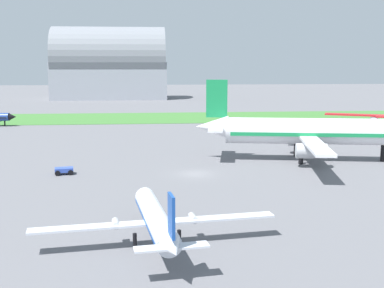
% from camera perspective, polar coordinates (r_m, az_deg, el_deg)
% --- Properties ---
extents(ground_plane, '(600.00, 600.00, 0.00)m').
position_cam_1_polar(ground_plane, '(66.41, 0.41, -3.48)').
color(ground_plane, slate).
extents(grass_taxiway_strip, '(360.00, 28.00, 0.08)m').
position_cam_1_polar(grass_taxiway_strip, '(136.80, -2.62, 3.07)').
color(grass_taxiway_strip, '#3D7533').
rests_on(grass_taxiway_strip, ground_plane).
extents(airplane_midfield_jet, '(34.04, 34.53, 12.27)m').
position_cam_1_polar(airplane_midfield_jet, '(77.21, 13.11, 1.40)').
color(airplane_midfield_jet, white).
rests_on(airplane_midfield_jet, ground_plane).
extents(airplane_foreground_turboprop, '(20.04, 17.21, 6.01)m').
position_cam_1_polar(airplane_foreground_turboprop, '(40.48, -4.19, -8.59)').
color(airplane_foreground_turboprop, silver).
rests_on(airplane_foreground_turboprop, ground_plane).
extents(baggage_cart_near_gate, '(2.64, 2.12, 0.90)m').
position_cam_1_polar(baggage_cart_near_gate, '(68.21, -14.58, -2.95)').
color(baggage_cart_near_gate, '#334FB2').
rests_on(baggage_cart_near_gate, ground_plane).
extents(hangar_distant, '(47.86, 24.98, 30.40)m').
position_cam_1_polar(hangar_distant, '(216.21, -9.48, 8.95)').
color(hangar_distant, '#9399A3').
rests_on(hangar_distant, ground_plane).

